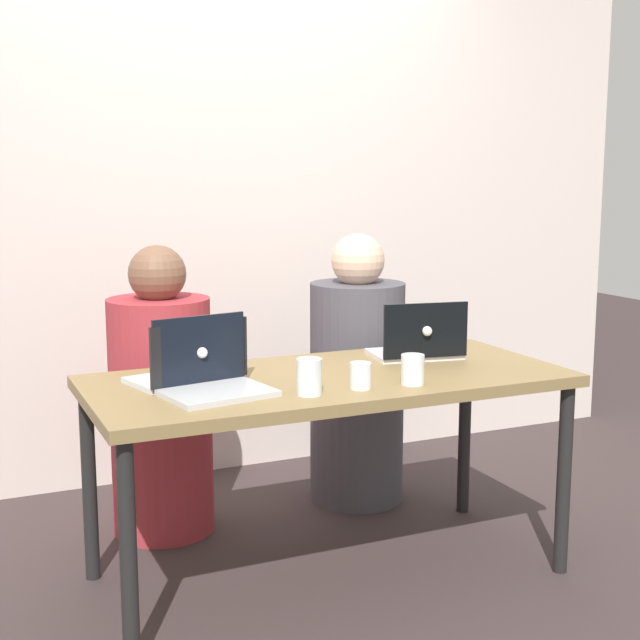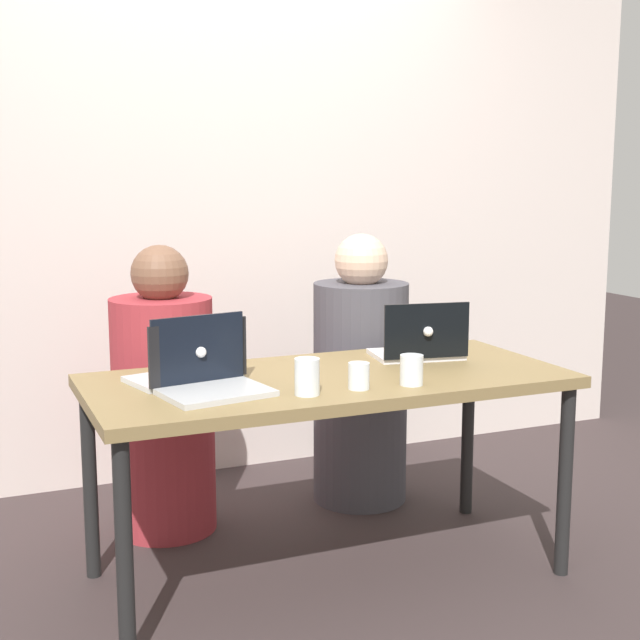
{
  "view_description": "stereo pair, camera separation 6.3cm",
  "coord_description": "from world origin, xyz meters",
  "px_view_note": "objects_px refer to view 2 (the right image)",
  "views": [
    {
      "loc": [
        -1.24,
        -2.68,
        1.41
      ],
      "look_at": [
        0.0,
        0.07,
        0.9
      ],
      "focal_mm": 50.0,
      "sensor_mm": 36.0,
      "label": 1
    },
    {
      "loc": [
        -1.18,
        -2.71,
        1.41
      ],
      "look_at": [
        0.0,
        0.07,
        0.9
      ],
      "focal_mm": 50.0,
      "sensor_mm": 36.0,
      "label": 2
    }
  ],
  "objects_px": {
    "water_glass_right": "(411,372)",
    "laptop_back_left": "(189,369)",
    "water_glass_left": "(307,379)",
    "person_on_right": "(360,384)",
    "person_on_left": "(164,406)",
    "water_glass_center": "(359,378)",
    "laptop_front_left": "(209,377)",
    "laptop_back_right": "(419,346)"
  },
  "relations": [
    {
      "from": "water_glass_right",
      "to": "laptop_back_left",
      "type": "bearing_deg",
      "value": 154.49
    },
    {
      "from": "water_glass_left",
      "to": "person_on_right",
      "type": "bearing_deg",
      "value": 55.23
    },
    {
      "from": "person_on_left",
      "to": "water_glass_center",
      "type": "bearing_deg",
      "value": 129.58
    },
    {
      "from": "person_on_right",
      "to": "water_glass_right",
      "type": "xyz_separation_m",
      "value": [
        -0.23,
        -0.87,
        0.25
      ]
    },
    {
      "from": "water_glass_right",
      "to": "water_glass_center",
      "type": "bearing_deg",
      "value": 174.61
    },
    {
      "from": "laptop_front_left",
      "to": "laptop_back_left",
      "type": "distance_m",
      "value": 0.16
    },
    {
      "from": "laptop_back_left",
      "to": "laptop_back_right",
      "type": "bearing_deg",
      "value": 168.77
    },
    {
      "from": "laptop_front_left",
      "to": "laptop_back_left",
      "type": "relative_size",
      "value": 0.91
    },
    {
      "from": "person_on_right",
      "to": "water_glass_left",
      "type": "height_order",
      "value": "person_on_right"
    },
    {
      "from": "water_glass_center",
      "to": "water_glass_right",
      "type": "bearing_deg",
      "value": -5.39
    },
    {
      "from": "laptop_back_right",
      "to": "water_glass_right",
      "type": "relative_size",
      "value": 3.57
    },
    {
      "from": "laptop_back_right",
      "to": "water_glass_right",
      "type": "xyz_separation_m",
      "value": [
        -0.22,
        -0.35,
        -0.0
      ]
    },
    {
      "from": "water_glass_left",
      "to": "water_glass_center",
      "type": "xyz_separation_m",
      "value": [
        0.18,
        0.01,
        -0.01
      ]
    },
    {
      "from": "person_on_left",
      "to": "water_glass_left",
      "type": "relative_size",
      "value": 9.84
    },
    {
      "from": "water_glass_right",
      "to": "water_glass_center",
      "type": "relative_size",
      "value": 1.16
    },
    {
      "from": "person_on_left",
      "to": "laptop_back_left",
      "type": "distance_m",
      "value": 0.61
    },
    {
      "from": "person_on_right",
      "to": "laptop_front_left",
      "type": "relative_size",
      "value": 3.22
    },
    {
      "from": "water_glass_right",
      "to": "water_glass_center",
      "type": "distance_m",
      "value": 0.18
    },
    {
      "from": "water_glass_center",
      "to": "person_on_right",
      "type": "bearing_deg",
      "value": 64.07
    },
    {
      "from": "water_glass_left",
      "to": "laptop_back_right",
      "type": "bearing_deg",
      "value": 29.82
    },
    {
      "from": "water_glass_center",
      "to": "laptop_front_left",
      "type": "bearing_deg",
      "value": 162.67
    },
    {
      "from": "water_glass_center",
      "to": "laptop_back_right",
      "type": "bearing_deg",
      "value": 39.2
    },
    {
      "from": "person_on_right",
      "to": "water_glass_center",
      "type": "relative_size",
      "value": 13.54
    },
    {
      "from": "water_glass_center",
      "to": "water_glass_left",
      "type": "bearing_deg",
      "value": -178.39
    },
    {
      "from": "laptop_front_left",
      "to": "person_on_right",
      "type": "bearing_deg",
      "value": 29.19
    },
    {
      "from": "person_on_right",
      "to": "laptop_front_left",
      "type": "distance_m",
      "value": 1.15
    },
    {
      "from": "water_glass_left",
      "to": "water_glass_center",
      "type": "relative_size",
      "value": 1.35
    },
    {
      "from": "laptop_back_right",
      "to": "water_glass_left",
      "type": "xyz_separation_m",
      "value": [
        -0.58,
        -0.34,
        0.0
      ]
    },
    {
      "from": "laptop_back_right",
      "to": "laptop_front_left",
      "type": "distance_m",
      "value": 0.88
    },
    {
      "from": "laptop_front_left",
      "to": "water_glass_right",
      "type": "xyz_separation_m",
      "value": [
        0.63,
        -0.16,
        -0.01
      ]
    },
    {
      "from": "water_glass_left",
      "to": "person_on_left",
      "type": "bearing_deg",
      "value": 106.89
    },
    {
      "from": "laptop_back_right",
      "to": "water_glass_center",
      "type": "relative_size",
      "value": 4.15
    },
    {
      "from": "laptop_front_left",
      "to": "water_glass_center",
      "type": "distance_m",
      "value": 0.47
    },
    {
      "from": "person_on_left",
      "to": "water_glass_right",
      "type": "relative_size",
      "value": 11.44
    },
    {
      "from": "laptop_front_left",
      "to": "water_glass_right",
      "type": "bearing_deg",
      "value": -24.18
    },
    {
      "from": "laptop_front_left",
      "to": "water_glass_left",
      "type": "xyz_separation_m",
      "value": [
        0.27,
        -0.15,
        -0.0
      ]
    },
    {
      "from": "water_glass_right",
      "to": "person_on_left",
      "type": "bearing_deg",
      "value": 125.62
    },
    {
      "from": "person_on_left",
      "to": "water_glass_right",
      "type": "xyz_separation_m",
      "value": [
        0.62,
        -0.87,
        0.26
      ]
    },
    {
      "from": "person_on_right",
      "to": "water_glass_right",
      "type": "distance_m",
      "value": 0.93
    },
    {
      "from": "person_on_left",
      "to": "water_glass_center",
      "type": "xyz_separation_m",
      "value": [
        0.44,
        -0.85,
        0.26
      ]
    },
    {
      "from": "laptop_back_right",
      "to": "laptop_front_left",
      "type": "bearing_deg",
      "value": 21.75
    },
    {
      "from": "person_on_left",
      "to": "water_glass_center",
      "type": "relative_size",
      "value": 13.31
    }
  ]
}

